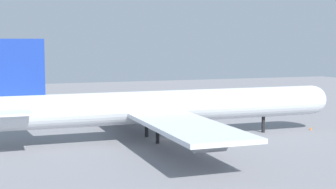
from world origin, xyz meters
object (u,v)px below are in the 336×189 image
object	(u,v)px
safety_cone_nose	(310,128)
baggage_tug	(224,107)
cargo_airplane	(166,107)
fuel_truck	(243,100)

from	to	relation	value
safety_cone_nose	baggage_tug	bearing A→B (deg)	96.61
cargo_airplane	baggage_tug	distance (m)	43.46
cargo_airplane	fuel_truck	xyz separation A→B (m)	(40.89, 44.88, -4.96)
cargo_airplane	safety_cone_nose	xyz separation A→B (m)	(32.34, -0.79, -5.87)
cargo_airplane	fuel_truck	distance (m)	60.91
cargo_airplane	fuel_truck	bearing A→B (deg)	47.67
cargo_airplane	baggage_tug	world-z (taller)	cargo_airplane
fuel_truck	baggage_tug	size ratio (longest dim) A/B	0.84
baggage_tug	safety_cone_nose	size ratio (longest dim) A/B	7.17
safety_cone_nose	fuel_truck	bearing A→B (deg)	79.40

